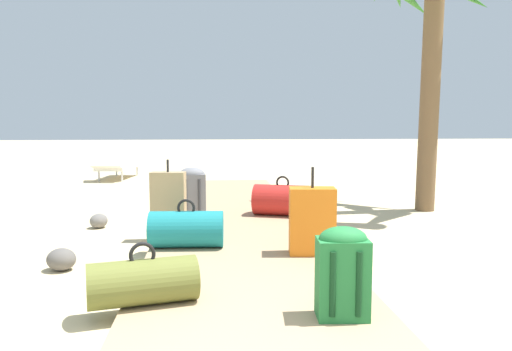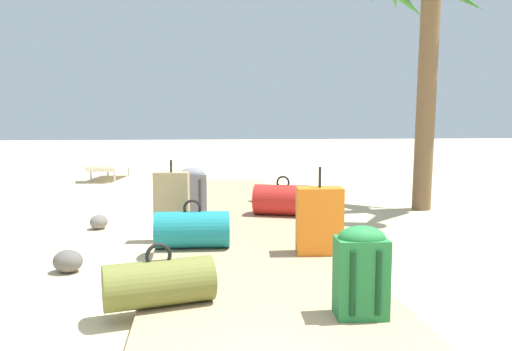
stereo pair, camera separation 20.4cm
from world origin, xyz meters
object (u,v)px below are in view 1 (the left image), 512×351
(duffel_bag_teal, at_px, (186,229))
(duffel_bag_olive, at_px, (143,282))
(duffel_bag_red, at_px, (283,200))
(backpack_grey, at_px, (192,191))
(suitcase_orange, at_px, (312,221))
(suitcase_tan, at_px, (168,203))
(lounge_chair, at_px, (117,164))
(backpack_green, at_px, (343,270))

(duffel_bag_teal, xyz_separation_m, duffel_bag_olive, (-0.20, -1.42, -0.02))
(duffel_bag_teal, distance_m, duffel_bag_red, 1.83)
(backpack_grey, bearing_deg, duffel_bag_olive, -93.97)
(backpack_grey, bearing_deg, duffel_bag_red, -1.11)
(suitcase_orange, xyz_separation_m, duffel_bag_olive, (-1.29, -1.09, -0.14))
(suitcase_tan, xyz_separation_m, backpack_grey, (0.21, 0.90, -0.00))
(suitcase_orange, distance_m, backpack_grey, 2.12)
(lounge_chair, bearing_deg, duffel_bag_teal, -74.37)
(backpack_green, xyz_separation_m, lounge_chair, (-2.75, 8.08, -0.03))
(lounge_chair, bearing_deg, backpack_grey, -69.88)
(suitcase_orange, distance_m, lounge_chair, 7.26)
(backpack_green, bearing_deg, backpack_grey, 106.79)
(suitcase_tan, relative_size, duffel_bag_olive, 1.05)
(suitcase_tan, bearing_deg, lounge_chair, 105.26)
(suitcase_orange, bearing_deg, suitcase_tan, 144.40)
(suitcase_tan, xyz_separation_m, suitcase_orange, (1.30, -0.93, -0.03))
(suitcase_orange, xyz_separation_m, duffel_bag_red, (0.00, 1.80, -0.10))
(duffel_bag_teal, xyz_separation_m, backpack_grey, (0.00, 1.49, 0.15))
(duffel_bag_red, bearing_deg, backpack_green, -92.05)
(backpack_grey, bearing_deg, suitcase_orange, -59.18)
(suitcase_tan, relative_size, backpack_green, 1.41)
(backpack_green, distance_m, duffel_bag_olive, 1.23)
(suitcase_orange, xyz_separation_m, lounge_chair, (-2.86, 6.67, -0.04))
(suitcase_orange, bearing_deg, duffel_bag_olive, -139.71)
(suitcase_tan, height_order, duffel_bag_red, suitcase_tan)
(backpack_green, height_order, duffel_bag_olive, backpack_green)
(suitcase_orange, distance_m, duffel_bag_olive, 1.70)
(suitcase_tan, bearing_deg, duffel_bag_teal, -70.82)
(suitcase_tan, bearing_deg, backpack_green, -63.16)
(duffel_bag_red, relative_size, duffel_bag_olive, 1.08)
(duffel_bag_olive, bearing_deg, suitcase_orange, 40.29)
(backpack_grey, height_order, lounge_chair, lounge_chair)
(backpack_grey, bearing_deg, duffel_bag_teal, -90.02)
(suitcase_tan, height_order, duffel_bag_teal, suitcase_tan)
(duffel_bag_red, bearing_deg, lounge_chair, 120.50)
(duffel_bag_teal, bearing_deg, duffel_bag_red, 53.45)
(suitcase_tan, relative_size, suitcase_orange, 1.00)
(backpack_green, height_order, backpack_grey, backpack_grey)
(duffel_bag_red, relative_size, backpack_grey, 1.31)
(duffel_bag_olive, relative_size, lounge_chair, 0.44)
(suitcase_tan, xyz_separation_m, lounge_chair, (-1.57, 5.74, -0.07))
(suitcase_tan, distance_m, duffel_bag_olive, 2.03)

